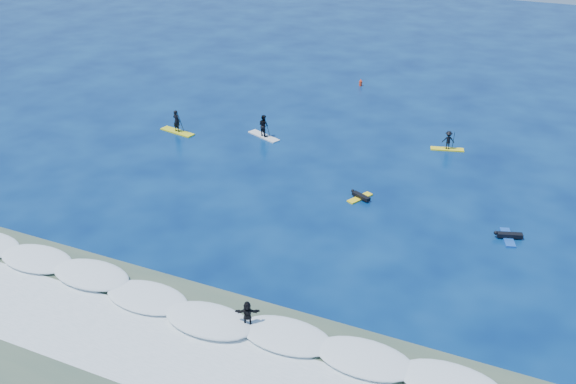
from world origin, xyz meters
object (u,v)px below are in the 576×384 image
at_px(sup_paddler_right, 448,142).
at_px(prone_paddler_far, 508,236).
at_px(sup_paddler_center, 264,127).
at_px(prone_paddler_near, 360,197).
at_px(wave_surfer, 247,315).
at_px(marker_buoy, 361,83).
at_px(sup_paddler_left, 177,124).

xyz_separation_m(sup_paddler_right, prone_paddler_far, (6.21, -11.82, -0.56)).
xyz_separation_m(sup_paddler_center, prone_paddler_near, (10.83, -7.05, -0.69)).
bearing_deg(wave_surfer, prone_paddler_near, 61.69).
xyz_separation_m(sup_paddler_right, marker_buoy, (-11.42, 12.34, -0.39)).
relative_size(sup_paddler_left, prone_paddler_near, 1.61).
distance_m(sup_paddler_right, marker_buoy, 16.82).
bearing_deg(sup_paddler_left, sup_paddler_center, 27.43).
height_order(sup_paddler_left, wave_surfer, sup_paddler_left).
bearing_deg(sup_paddler_right, wave_surfer, -115.37).
height_order(prone_paddler_near, prone_paddler_far, prone_paddler_far).
xyz_separation_m(sup_paddler_right, prone_paddler_near, (-3.74, -10.69, -0.57)).
xyz_separation_m(sup_paddler_left, wave_surfer, (17.20, -20.17, 0.11)).
bearing_deg(marker_buoy, prone_paddler_near, -71.58).
bearing_deg(sup_paddler_right, sup_paddler_center, 178.50).
bearing_deg(prone_paddler_far, sup_paddler_center, 50.48).
distance_m(prone_paddler_near, marker_buoy, 24.27).
bearing_deg(sup_paddler_left, marker_buoy, 71.09).
bearing_deg(marker_buoy, sup_paddler_left, -119.60).
xyz_separation_m(prone_paddler_near, wave_surfer, (-0.77, -15.27, 0.68)).
xyz_separation_m(sup_paddler_center, sup_paddler_right, (14.57, 3.63, -0.12)).
bearing_deg(sup_paddler_left, prone_paddler_far, -1.52).
bearing_deg(sup_paddler_center, sup_paddler_left, -140.45).
distance_m(sup_paddler_right, prone_paddler_near, 11.34).
xyz_separation_m(sup_paddler_left, prone_paddler_far, (27.92, -6.04, -0.56)).
relative_size(prone_paddler_near, prone_paddler_far, 0.92).
xyz_separation_m(prone_paddler_far, wave_surfer, (-10.73, -14.13, 0.67)).
distance_m(sup_paddler_right, prone_paddler_far, 13.37).
distance_m(sup_paddler_center, wave_surfer, 24.48).
distance_m(prone_paddler_near, wave_surfer, 15.30).
relative_size(sup_paddler_center, sup_paddler_right, 1.21).
relative_size(sup_paddler_right, wave_surfer, 1.30).
height_order(sup_paddler_center, prone_paddler_far, sup_paddler_center).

